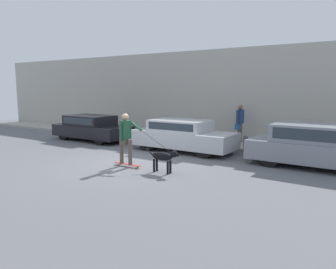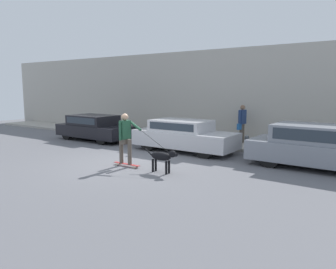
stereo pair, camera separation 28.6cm
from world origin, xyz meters
name	(u,v)px [view 1 (the left image)]	position (x,y,z in m)	size (l,w,h in m)	color
ground_plane	(130,164)	(0.00, 0.00, 0.00)	(36.00, 36.00, 0.00)	slate
back_wall	(212,95)	(0.00, 6.30, 2.19)	(32.00, 0.30, 4.37)	#ADA89E
sidewalk_curb	(200,142)	(0.00, 5.09, 0.06)	(30.00, 2.08, 0.12)	#A39E93
parked_car_0	(92,128)	(-4.81, 2.93, 0.61)	(4.05, 1.84, 1.22)	black
parked_car_1	(183,136)	(0.34, 2.93, 0.64)	(4.22, 1.70, 1.27)	black
parked_car_2	(319,147)	(5.40, 2.93, 0.69)	(4.47, 1.94, 1.39)	black
dog	(164,157)	(1.62, -0.35, 0.49)	(1.19, 0.27, 0.73)	black
skateboarder	(126,136)	(0.13, -0.34, 1.00)	(2.34, 0.54, 1.73)	beige
pedestrian_with_bag	(240,122)	(1.75, 5.55, 1.06)	(0.24, 0.69, 1.68)	brown
fire_hydrant	(245,144)	(2.66, 3.80, 0.39)	(0.18, 0.18, 0.74)	#4C5156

